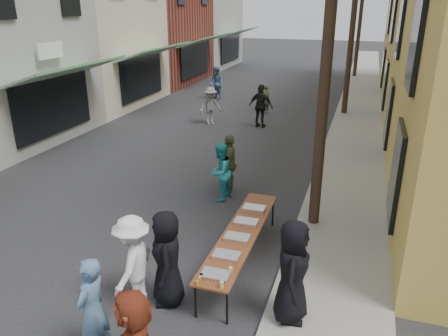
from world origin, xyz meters
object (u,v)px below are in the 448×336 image
Objects in this scene: utility_pole_far at (361,13)px; catering_tray_sausage at (215,275)px; utility_pole_near at (328,39)px; guest_front_c at (220,172)px; utility_pole_mid at (353,19)px; guest_front_a at (167,258)px; serving_table at (241,234)px; server at (292,271)px.

utility_pole_far reaches higher than catering_tray_sausage.
utility_pole_near reaches higher than guest_front_c.
guest_front_c is (-2.70, -11.27, -3.67)m from utility_pole_mid.
guest_front_a is 4.57m from guest_front_c.
serving_table is 2.00m from server.
utility_pole_near is 4.83× the size of server.
server is (1.31, 0.17, 0.24)m from catering_tray_sausage.
guest_front_c is (-0.51, 4.54, -0.09)m from guest_front_a.
guest_front_a is 2.25m from server.
serving_table is at bearing 90.00° from catering_tray_sausage.
utility_pole_mid is 2.25× the size of serving_table.
utility_pole_far is at bearing 90.00° from utility_pole_near.
utility_pole_near is 4.90× the size of guest_front_a.
utility_pole_far reaches higher than serving_table.
guest_front_a reaches higher than catering_tray_sausage.
catering_tray_sausage reaches higher than serving_table.
utility_pole_mid is at bearing 149.03° from guest_front_a.
guest_front_c is (-1.44, 2.94, 0.11)m from serving_table.
utility_pole_near and utility_pole_mid have the same top height.
server is (0.05, -27.69, -3.47)m from utility_pole_far.
utility_pole_near is at bearing 60.36° from serving_table.
server is (2.75, -4.42, 0.21)m from guest_front_c.
serving_table is (-1.26, -14.21, -3.79)m from utility_pole_mid.
catering_tray_sausage is (-1.26, -27.86, -3.71)m from utility_pole_far.
guest_front_a is at bearing 16.21° from guest_front_c.
utility_pole_far is at bearing 87.25° from serving_table.
utility_pole_far reaches higher than guest_front_c.
utility_pole_far is at bearing 152.41° from guest_front_a.
utility_pole_far reaches higher than server.
utility_pole_mid is 1.00× the size of utility_pole_far.
guest_front_c is (-1.44, 4.59, 0.04)m from catering_tray_sausage.
utility_pole_mid reaches higher than guest_front_a.
utility_pole_far is 27.91m from server.
utility_pole_mid reaches higher than serving_table.
serving_table is 1.65m from catering_tray_sausage.
guest_front_c reaches higher than serving_table.
guest_front_a reaches higher than serving_table.
serving_table is 8.00× the size of catering_tray_sausage.
utility_pole_near is 5.67m from guest_front_a.
serving_table is 2.15× the size of server.
serving_table is 3.28m from guest_front_c.
serving_table is (-1.26, -2.21, -3.79)m from utility_pole_near.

